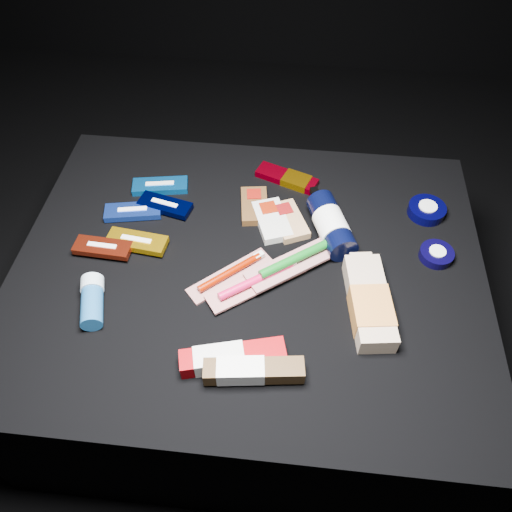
# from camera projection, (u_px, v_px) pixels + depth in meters

# --- Properties ---
(ground) EXTENTS (3.00, 3.00, 0.00)m
(ground) POSITION_uv_depth(u_px,v_px,m) (250.00, 356.00, 1.35)
(ground) COLOR black
(ground) RESTS_ON ground
(cloth_table) EXTENTS (0.98, 0.78, 0.40)m
(cloth_table) POSITION_uv_depth(u_px,v_px,m) (249.00, 317.00, 1.19)
(cloth_table) COLOR black
(cloth_table) RESTS_ON ground
(luna_bar_0) EXTENTS (0.14, 0.07, 0.02)m
(luna_bar_0) POSITION_uv_depth(u_px,v_px,m) (160.00, 186.00, 1.18)
(luna_bar_0) COLOR #095CAE
(luna_bar_0) RESTS_ON cloth_table
(luna_bar_1) EXTENTS (0.13, 0.07, 0.02)m
(luna_bar_1) POSITION_uv_depth(u_px,v_px,m) (133.00, 211.00, 1.12)
(luna_bar_1) COLOR #1A3BA9
(luna_bar_1) RESTS_ON cloth_table
(luna_bar_2) EXTENTS (0.13, 0.07, 0.02)m
(luna_bar_2) POSITION_uv_depth(u_px,v_px,m) (165.00, 205.00, 1.13)
(luna_bar_2) COLOR black
(luna_bar_2) RESTS_ON cloth_table
(luna_bar_3) EXTENTS (0.13, 0.06, 0.02)m
(luna_bar_3) POSITION_uv_depth(u_px,v_px,m) (137.00, 242.00, 1.06)
(luna_bar_3) COLOR #C18C0A
(luna_bar_3) RESTS_ON cloth_table
(luna_bar_4) EXTENTS (0.12, 0.05, 0.02)m
(luna_bar_4) POSITION_uv_depth(u_px,v_px,m) (103.00, 248.00, 1.05)
(luna_bar_4) COLOR maroon
(luna_bar_4) RESTS_ON cloth_table
(clif_bar_0) EXTENTS (0.07, 0.12, 0.02)m
(clif_bar_0) POSITION_uv_depth(u_px,v_px,m) (254.00, 204.00, 1.14)
(clif_bar_0) COLOR #4A2E15
(clif_bar_0) RESTS_ON cloth_table
(clif_bar_1) EXTENTS (0.10, 0.13, 0.02)m
(clif_bar_1) POSITION_uv_depth(u_px,v_px,m) (271.00, 219.00, 1.11)
(clif_bar_1) COLOR silver
(clif_bar_1) RESTS_ON cloth_table
(clif_bar_2) EXTENTS (0.10, 0.13, 0.02)m
(clif_bar_2) POSITION_uv_depth(u_px,v_px,m) (288.00, 219.00, 1.11)
(clif_bar_2) COLOR tan
(clif_bar_2) RESTS_ON cloth_table
(power_bar) EXTENTS (0.16, 0.10, 0.02)m
(power_bar) POSITION_uv_depth(u_px,v_px,m) (290.00, 179.00, 1.19)
(power_bar) COLOR maroon
(power_bar) RESTS_ON cloth_table
(lotion_bottle) EXTENTS (0.11, 0.20, 0.06)m
(lotion_bottle) POSITION_uv_depth(u_px,v_px,m) (331.00, 225.00, 1.07)
(lotion_bottle) COLOR black
(lotion_bottle) RESTS_ON cloth_table
(cream_tin_upper) EXTENTS (0.08, 0.08, 0.03)m
(cream_tin_upper) POSITION_uv_depth(u_px,v_px,m) (427.00, 210.00, 1.12)
(cream_tin_upper) COLOR black
(cream_tin_upper) RESTS_ON cloth_table
(cream_tin_lower) EXTENTS (0.07, 0.07, 0.02)m
(cream_tin_lower) POSITION_uv_depth(u_px,v_px,m) (436.00, 254.00, 1.05)
(cream_tin_lower) COLOR black
(cream_tin_lower) RESTS_ON cloth_table
(bodywash_bottle) EXTENTS (0.10, 0.22, 0.04)m
(bodywash_bottle) POSITION_uv_depth(u_px,v_px,m) (369.00, 303.00, 0.95)
(bodywash_bottle) COLOR tan
(bodywash_bottle) RESTS_ON cloth_table
(deodorant_stick) EXTENTS (0.07, 0.12, 0.05)m
(deodorant_stick) POSITION_uv_depth(u_px,v_px,m) (92.00, 301.00, 0.96)
(deodorant_stick) COLOR #1A4F83
(deodorant_stick) RESTS_ON cloth_table
(toothbrush_pack_0) EXTENTS (0.17, 0.16, 0.02)m
(toothbrush_pack_0) POSITION_uv_depth(u_px,v_px,m) (231.00, 273.00, 1.02)
(toothbrush_pack_0) COLOR #B4ACA8
(toothbrush_pack_0) RESTS_ON cloth_table
(toothbrush_pack_1) EXTENTS (0.20, 0.16, 0.02)m
(toothbrush_pack_1) POSITION_uv_depth(u_px,v_px,m) (257.00, 281.00, 0.99)
(toothbrush_pack_1) COLOR beige
(toothbrush_pack_1) RESTS_ON cloth_table
(toothbrush_pack_2) EXTENTS (0.22, 0.19, 0.03)m
(toothbrush_pack_2) POSITION_uv_depth(u_px,v_px,m) (301.00, 258.00, 1.02)
(toothbrush_pack_2) COLOR #B2AAA8
(toothbrush_pack_2) RESTS_ON cloth_table
(toothpaste_carton_red) EXTENTS (0.19, 0.09, 0.04)m
(toothpaste_carton_red) POSITION_uv_depth(u_px,v_px,m) (228.00, 358.00, 0.88)
(toothpaste_carton_red) COLOR #850004
(toothpaste_carton_red) RESTS_ON cloth_table
(toothpaste_carton_green) EXTENTS (0.18, 0.06, 0.03)m
(toothpaste_carton_green) POSITION_uv_depth(u_px,v_px,m) (249.00, 371.00, 0.86)
(toothpaste_carton_green) COLOR #402A14
(toothpaste_carton_green) RESTS_ON cloth_table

